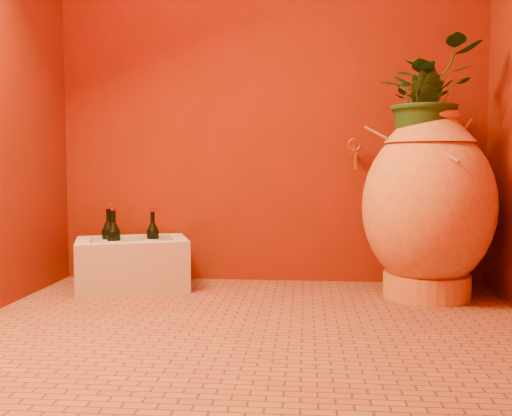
# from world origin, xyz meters

# --- Properties ---
(floor) EXTENTS (2.50, 2.50, 0.00)m
(floor) POSITION_xyz_m (0.00, 0.00, 0.00)
(floor) COLOR brown
(floor) RESTS_ON ground
(wall_back) EXTENTS (2.50, 0.02, 2.50)m
(wall_back) POSITION_xyz_m (0.00, 1.00, 1.25)
(wall_back) COLOR #632005
(wall_back) RESTS_ON ground
(amphora) EXTENTS (0.90, 0.90, 0.97)m
(amphora) POSITION_xyz_m (0.85, 0.63, 0.48)
(amphora) COLOR gold
(amphora) RESTS_ON floor
(stone_basin) EXTENTS (0.70, 0.60, 0.28)m
(stone_basin) POSITION_xyz_m (-0.75, 0.70, 0.13)
(stone_basin) COLOR beige
(stone_basin) RESTS_ON floor
(wine_bottle_a) EXTENTS (0.07, 0.07, 0.30)m
(wine_bottle_a) POSITION_xyz_m (-0.65, 0.77, 0.26)
(wine_bottle_a) COLOR black
(wine_bottle_a) RESTS_ON stone_basin
(wine_bottle_b) EXTENTS (0.08, 0.08, 0.32)m
(wine_bottle_b) POSITION_xyz_m (-0.83, 0.62, 0.27)
(wine_bottle_b) COLOR black
(wine_bottle_b) RESTS_ON stone_basin
(wine_bottle_c) EXTENTS (0.08, 0.08, 0.32)m
(wine_bottle_c) POSITION_xyz_m (-0.87, 0.66, 0.27)
(wine_bottle_c) COLOR black
(wine_bottle_c) RESTS_ON stone_basin
(wall_tap) EXTENTS (0.08, 0.16, 0.18)m
(wall_tap) POSITION_xyz_m (0.49, 0.91, 0.76)
(wall_tap) COLOR #AF6D28
(wall_tap) RESTS_ON wall_back
(plant_main) EXTENTS (0.68, 0.67, 0.57)m
(plant_main) POSITION_xyz_m (0.83, 0.65, 1.04)
(plant_main) COLOR #194318
(plant_main) RESTS_ON amphora
(plant_side) EXTENTS (0.28, 0.26, 0.40)m
(plant_side) POSITION_xyz_m (0.79, 0.59, 0.96)
(plant_side) COLOR #194318
(plant_side) RESTS_ON amphora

